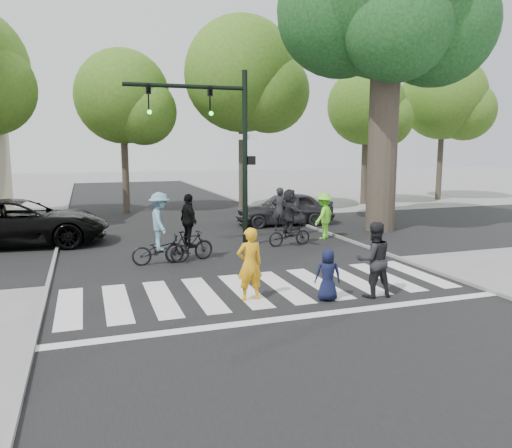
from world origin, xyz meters
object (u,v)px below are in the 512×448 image
Objects in this scene: cyclist_right at (290,221)px; car_suv at (21,223)px; pedestrian_child at (328,275)px; eucalyptus at (387,2)px; traffic_signal at (221,134)px; pedestrian_woman at (250,264)px; cyclist_left at (160,233)px; pedestrian_adult at (374,260)px; cyclist_mid at (189,234)px; car_grey at (284,209)px.

car_suv is at bearing 160.89° from cyclist_right.
cyclist_right is (1.63, 6.13, 0.30)m from pedestrian_child.
eucalyptus is 13.35m from pedestrian_child.
traffic_signal is 7.76m from car_suv.
pedestrian_child is (1.66, -0.62, -0.24)m from pedestrian_woman.
pedestrian_woman is 0.28× the size of car_suv.
traffic_signal is at bearing 37.06° from cyclist_left.
cyclist_right is 0.34× the size of car_suv.
cyclist_mid is at bearing -51.62° from pedestrian_adult.
pedestrian_adult reaches higher than pedestrian_woman.
cyclist_mid is 7.82m from car_grey.
car_suv is (-5.65, 8.61, -0.02)m from pedestrian_woman.
eucalyptus is 7.32× the size of pedestrian_adult.
cyclist_mid is at bearing -86.34° from pedestrian_woman.
eucalyptus is at bearing 21.49° from cyclist_right.
pedestrian_woman reaches higher than car_grey.
traffic_signal reaches higher than pedestrian_adult.
eucalyptus is at bearing 11.56° from traffic_signal.
cyclist_mid is (0.89, 0.14, -0.08)m from cyclist_left.
cyclist_left reaches higher than car_suv.
car_grey is at bearing -88.69° from pedestrian_child.
pedestrian_adult is (2.80, -0.70, 0.05)m from pedestrian_woman.
traffic_signal is 4.98× the size of pedestrian_child.
pedestrian_adult is at bearing -94.56° from cyclist_right.
eucalyptus is 6.27× the size of cyclist_mid.
pedestrian_child is 0.58× the size of cyclist_mid.
eucalyptus reaches higher than pedestrian_adult.
car_grey is (3.23, 10.55, 0.13)m from pedestrian_child.
pedestrian_adult is at bearing -123.30° from eucalyptus.
pedestrian_adult is 6.43m from cyclist_left.
car_grey is at bearing 42.44° from cyclist_left.
eucalyptus reaches higher than cyclist_right.
pedestrian_woman is at bearing -82.98° from cyclist_mid.
cyclist_mid reaches higher than car_grey.
pedestrian_woman is 1.40× the size of pedestrian_child.
traffic_signal is at bearing -107.03° from car_suv.
cyclist_right is (0.50, 6.21, 0.01)m from pedestrian_adult.
cyclist_left is (-4.21, 4.86, 0.05)m from pedestrian_adult.
pedestrian_adult is at bearing -74.47° from traffic_signal.
cyclist_mid is at bearing -125.14° from car_suv.
cyclist_mid is (-1.48, -1.65, -3.05)m from traffic_signal.
eucalyptus reaches higher than car_suv.
pedestrian_child is 0.56× the size of cyclist_left.
cyclist_left reaches higher than car_grey.
cyclist_left is at bearing -164.00° from cyclist_right.
car_grey is (10.55, 1.32, -0.09)m from car_suv.
cyclist_right is at bearing 17.61° from cyclist_mid.
pedestrian_woman reaches higher than car_suv.
pedestrian_adult is 0.88× the size of cyclist_right.
pedestrian_woman is at bearing -2.00° from pedestrian_child.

